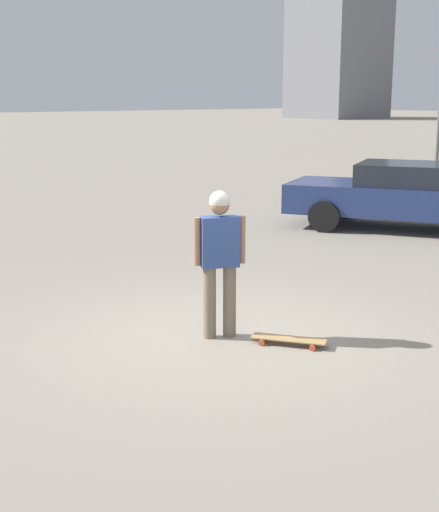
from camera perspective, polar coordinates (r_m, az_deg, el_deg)
The scene contains 5 objects.
ground_plane at distance 8.22m, azimuth 0.00°, elevation -6.45°, with size 220.00×220.00×0.00m, color gray.
person at distance 7.95m, azimuth 0.00°, elevation 0.26°, with size 0.37×0.54×1.68m.
skateboard at distance 7.96m, azimuth 5.57°, elevation -6.66°, with size 0.80×0.63×0.08m.
car_parked_near at distance 15.14m, azimuth 14.78°, elevation 4.78°, with size 5.05×3.96×1.36m.
building_block_distant at distance 91.48m, azimuth 9.58°, elevation 18.47°, with size 9.27×9.54×24.34m.
Camera 1 is at (-6.03, 4.89, 2.69)m, focal length 50.00 mm.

